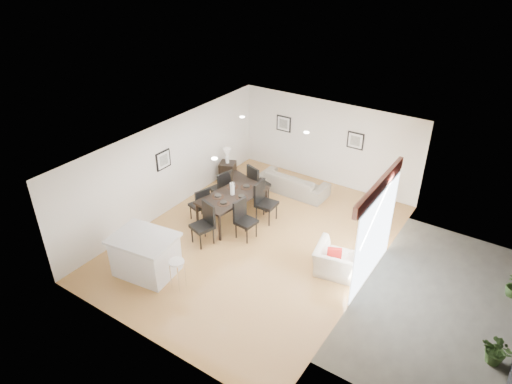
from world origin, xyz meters
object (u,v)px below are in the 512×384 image
Objects in this scene: dining_chair_head at (205,221)px; coffee_table at (239,185)px; sofa at (293,183)px; armchair at (339,261)px; dining_chair_wfar at (223,186)px; kitchen_island at (145,255)px; bar_stool at (177,265)px; dining_chair_foot at (256,182)px; side_table at (228,172)px; dining_chair_wnear at (201,203)px; dining_chair_enear at (243,217)px; dining_table at (233,197)px; dining_chair_efar at (263,199)px.

dining_chair_head reaches higher than coffee_table.
sofa is 1.95× the size of armchair.
coffee_table is (-0.09, 0.92, -0.42)m from dining_chair_wfar.
kitchen_island is at bearing 80.64° from sofa.
coffee_table is at bearing 108.20° from bar_stool.
armchair reaches higher than coffee_table.
armchair is 3.91m from dining_chair_foot.
side_table is (-1.56, 3.05, -0.32)m from dining_chair_head.
kitchen_island is (-3.83, -2.49, 0.15)m from armchair.
sofa is 3.17m from dining_chair_wnear.
dining_chair_enear reaches higher than armchair.
dining_table is 1.69m from coffee_table.
dining_chair_head reaches higher than armchair.
dining_table is 0.85m from dining_chair_wfar.
side_table is at bearing 15.03° from sofa.
dining_chair_efar is at bearing 89.07° from bar_stool.
dining_table is 2.06× the size of dining_chair_wnear.
bar_stool is at bearing 117.71° from dining_chair_foot.
dining_chair_wfar is 1.81× the size of side_table.
side_table is at bearing 133.85° from dining_chair_head.
dining_chair_enear is at bearing 92.85° from sofa.
dining_chair_wnear is 1.74m from dining_chair_efar.
side_table is (-0.74, 0.42, 0.10)m from coffee_table.
dining_chair_wnear reaches higher than dining_table.
dining_chair_enear is 3.22m from side_table.
dining_chair_wnear is 0.65× the size of kitchen_island.
bar_stool is (1.44, -4.37, 0.43)m from coffee_table.
sofa is 1.88m from dining_chair_efar.
side_table is (-0.82, 2.33, -0.26)m from dining_chair_wnear.
dining_chair_wnear is at bearing 123.38° from dining_chair_efar.
armchair is (2.85, -2.84, 0.05)m from sofa.
sofa is 2.87× the size of bar_stool.
dining_chair_wnear reaches higher than kitchen_island.
dining_chair_wfar is at bearing 67.34° from dining_chair_foot.
dining_chair_head is 1.03× the size of coffee_table.
armchair is 2.77m from dining_chair_enear.
dining_chair_head reaches higher than kitchen_island.
armchair is at bearing 28.94° from dining_chair_head.
dining_chair_head reaches higher than bar_stool.
kitchen_island is (-0.33, -4.21, -0.14)m from dining_chair_foot.
armchair is 0.71× the size of kitchen_island.
coffee_table is at bearing 124.11° from dining_chair_head.
dining_table is at bearing 108.03° from dining_chair_head.
dining_table reaches higher than armchair.
dining_chair_enear is at bearing 59.05° from kitchen_island.
dining_chair_wfar reaches higher than sofa.
kitchen_island is at bearing 21.82° from dining_chair_wfar.
dining_table is at bearing -18.64° from armchair.
kitchen_island reaches higher than armchair.
dining_chair_efar is at bearing 43.58° from dining_table.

